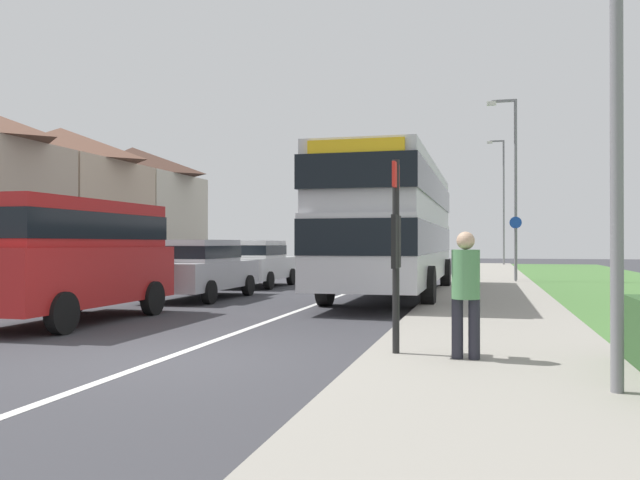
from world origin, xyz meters
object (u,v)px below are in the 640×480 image
(bus_stop_sign, at_px, (396,242))
(street_lamp_mid, at_px, (513,177))
(double_decker_bus, at_px, (394,222))
(parked_car_silver, at_px, (199,266))
(parked_car_white, at_px, (255,261))
(parked_van_red, at_px, (69,251))
(pedestrian_at_stop, at_px, (466,289))
(cycle_route_sign, at_px, (516,246))
(street_lamp_far, at_px, (502,195))

(bus_stop_sign, relative_size, street_lamp_mid, 0.36)
(double_decker_bus, distance_m, parked_car_silver, 5.64)
(parked_car_silver, bearing_deg, bus_stop_sign, -51.25)
(street_lamp_mid, bearing_deg, parked_car_white, -151.78)
(double_decker_bus, xyz_separation_m, parked_van_red, (-5.27, -7.59, -0.76))
(pedestrian_at_stop, xyz_separation_m, cycle_route_sign, (1.32, 17.04, 0.45))
(street_lamp_mid, height_order, street_lamp_far, street_lamp_far)
(parked_van_red, relative_size, bus_stop_sign, 1.89)
(parked_car_silver, relative_size, bus_stop_sign, 1.71)
(parked_van_red, bearing_deg, bus_stop_sign, -21.68)
(pedestrian_at_stop, distance_m, street_lamp_far, 37.16)
(parked_car_silver, relative_size, parked_car_white, 1.09)
(parked_car_white, height_order, street_lamp_far, street_lamp_far)
(double_decker_bus, height_order, cycle_route_sign, double_decker_bus)
(parked_van_red, height_order, street_lamp_mid, street_lamp_mid)
(double_decker_bus, xyz_separation_m, street_lamp_mid, (3.58, 7.73, 1.97))
(parked_car_silver, height_order, pedestrian_at_stop, pedestrian_at_stop)
(parked_car_white, height_order, street_lamp_mid, street_lamp_mid)
(parked_car_silver, distance_m, street_lamp_far, 30.16)
(parked_car_silver, xyz_separation_m, parked_car_white, (-0.22, 5.12, -0.00))
(double_decker_bus, bearing_deg, parked_car_white, 150.63)
(parked_van_red, height_order, parked_car_white, parked_van_red)
(double_decker_bus, xyz_separation_m, pedestrian_at_stop, (2.32, -10.47, -1.17))
(cycle_route_sign, bearing_deg, street_lamp_mid, 92.81)
(street_lamp_mid, bearing_deg, parked_van_red, -120.00)
(parked_van_red, height_order, pedestrian_at_stop, parked_van_red)
(parked_van_red, distance_m, parked_car_white, 10.57)
(pedestrian_at_stop, relative_size, street_lamp_far, 0.20)
(parked_van_red, xyz_separation_m, street_lamp_mid, (8.84, 15.32, 2.73))
(pedestrian_at_stop, height_order, bus_stop_sign, bus_stop_sign)
(cycle_route_sign, relative_size, street_lamp_far, 0.30)
(cycle_route_sign, height_order, street_lamp_far, street_lamp_far)
(pedestrian_at_stop, bearing_deg, parked_van_red, 159.21)
(parked_car_white, bearing_deg, parked_van_red, -89.91)
(street_lamp_mid, bearing_deg, street_lamp_far, 89.83)
(bus_stop_sign, bearing_deg, street_lamp_far, 86.58)
(cycle_route_sign, bearing_deg, bus_stop_sign, -97.44)
(double_decker_bus, bearing_deg, bus_stop_sign, -82.02)
(bus_stop_sign, bearing_deg, street_lamp_mid, 83.22)
(parked_car_white, distance_m, cycle_route_sign, 9.63)
(parked_car_silver, distance_m, parked_car_white, 5.13)
(bus_stop_sign, distance_m, street_lamp_far, 36.93)
(parked_car_white, relative_size, street_lamp_mid, 0.57)
(street_lamp_mid, bearing_deg, double_decker_bus, -114.83)
(pedestrian_at_stop, distance_m, street_lamp_mid, 18.51)
(street_lamp_far, bearing_deg, parked_car_silver, -106.91)
(double_decker_bus, relative_size, parked_car_silver, 2.59)
(bus_stop_sign, xyz_separation_m, street_lamp_mid, (2.14, 17.98, 2.57))
(parked_car_white, distance_m, street_lamp_far, 25.43)
(pedestrian_at_stop, distance_m, bus_stop_sign, 1.07)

